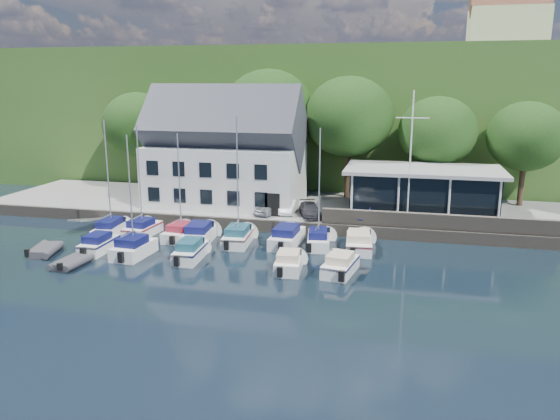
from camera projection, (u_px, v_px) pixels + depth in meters
The scene contains 36 objects.
ground at pixel (248, 278), 35.04m from camera, with size 180.00×180.00×0.00m, color black.
quay at pixel (301, 210), 51.50m from camera, with size 60.00×13.00×1.00m, color gray.
quay_face at pixel (286, 227), 45.34m from camera, with size 60.00×0.30×1.00m, color #5A5348.
hillside at pixel (352, 107), 91.91m from camera, with size 160.00×75.00×16.00m, color #355A21.
field_patch at pixel (403, 58), 95.82m from camera, with size 50.00×30.00×0.30m, color #5C6633.
farmhouse at pixel (507, 23), 74.76m from camera, with size 10.40×7.00×8.20m, color beige, non-canonical shape.
harbor_building at pixel (226, 158), 50.98m from camera, with size 14.40×8.20×8.70m, color silver, non-canonical shape.
club_pavilion at pixel (423, 191), 47.05m from camera, with size 13.20×7.20×4.10m, color black, non-canonical shape.
seawall at pixel (436, 221), 42.81m from camera, with size 18.00×0.50×1.20m, color #5A5348.
gangway at pixel (95, 227), 47.22m from camera, with size 1.20×6.00×1.40m, color silver, non-canonical shape.
car_silver at pixel (268, 207), 47.68m from camera, with size 1.45×3.60×1.23m, color silver.
car_white at pixel (289, 206), 47.98m from camera, with size 1.23×3.51×1.16m, color silver.
car_dgrey at pixel (310, 210), 46.77m from camera, with size 1.61×3.96×1.15m, color #323137.
car_blue at pixel (364, 211), 45.88m from camera, with size 1.55×3.92×1.34m, color navy.
flagpole at pixel (410, 159), 43.39m from camera, with size 2.56×0.20×10.66m, color silver, non-canonical shape.
tree_0 at pixel (139, 141), 58.42m from camera, with size 7.46×7.46×10.20m, color black, non-canonical shape.
tree_1 at pixel (197, 139), 57.68m from camera, with size 7.83×7.83×10.70m, color black, non-canonical shape.
tree_2 at pixel (269, 132), 55.56m from camera, with size 9.18×9.18×12.54m, color black, non-canonical shape.
tree_3 at pixel (348, 138), 53.32m from camera, with size 8.67×8.67×11.85m, color black, non-canonical shape.
tree_4 at pixel (436, 150), 51.51m from camera, with size 7.31×7.31×9.99m, color black, non-canonical shape.
tree_5 at pixel (524, 154), 49.89m from camera, with size 7.03×7.03×9.61m, color black, non-canonical shape.
boat_r1_0 at pixel (108, 183), 43.80m from camera, with size 1.75×6.47×8.70m, color white, non-canonical shape.
boat_r1_1 at pixel (140, 184), 43.83m from camera, with size 1.96×5.31×8.56m, color white, non-canonical shape.
boat_r1_2 at pixel (180, 188), 42.79m from camera, with size 1.95×5.52×8.30m, color white, non-canonical shape.
boat_r1_3 at pixel (200, 232), 42.90m from camera, with size 2.05×6.38×1.53m, color white, non-canonical shape.
boat_r1_4 at pixel (238, 187), 41.46m from camera, with size 1.98×6.12×8.93m, color white, non-canonical shape.
boat_r1_5 at pixel (287, 235), 42.07m from camera, with size 2.11×6.60×1.54m, color white, non-canonical shape.
boat_r1_6 at pixel (319, 193), 40.86m from camera, with size 1.78×5.81×8.39m, color white, non-canonical shape.
boat_r1_7 at pixel (359, 240), 40.90m from camera, with size 2.03×6.44×1.42m, color white, non-canonical shape.
boat_r2_0 at pixel (99, 242), 40.43m from camera, with size 1.73×5.29×1.41m, color white, non-canonical shape.
boat_r2_1 at pixel (130, 193), 38.37m from camera, with size 2.14×5.34×9.36m, color white, non-canonical shape.
boat_r2_2 at pixel (191, 249), 38.72m from camera, with size 1.72×5.82×1.47m, color white, non-canonical shape.
boat_r2_3 at pixel (289, 260), 36.41m from camera, with size 1.82×4.86×1.36m, color white, non-canonical shape.
boat_r2_4 at pixel (340, 263), 35.82m from camera, with size 1.88×5.21×1.42m, color white, non-canonical shape.
dinghy_0 at pixel (45, 249), 39.97m from camera, with size 1.96×3.27×0.76m, color #39383D, non-canonical shape.
dinghy_1 at pixel (71, 261), 37.24m from camera, with size 1.78×2.96×0.69m, color #39383D, non-canonical shape.
Camera 1 is at (9.50, -31.73, 12.41)m, focal length 35.00 mm.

